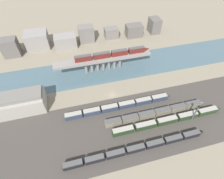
{
  "coord_description": "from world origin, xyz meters",
  "views": [
    {
      "loc": [
        -18.35,
        -70.14,
        83.58
      ],
      "look_at": [
        0.0,
        0.72,
        4.23
      ],
      "focal_mm": 28.0,
      "sensor_mm": 36.0,
      "label": 1
    }
  ],
  "objects_px": {
    "warehouse_building": "(21,102)",
    "train_yard_far": "(156,113)",
    "train_yard_mid": "(169,120)",
    "train_yard_outer": "(120,106)",
    "train_on_bridge": "(112,54)",
    "train_yard_near": "(138,148)",
    "signal_tower": "(195,113)"
  },
  "relations": [
    {
      "from": "warehouse_building",
      "to": "train_yard_far",
      "type": "bearing_deg",
      "value": -17.67
    },
    {
      "from": "train_yard_mid",
      "to": "train_yard_outer",
      "type": "xyz_separation_m",
      "value": [
        -23.26,
        16.09,
        -0.07
      ]
    },
    {
      "from": "train_yard_outer",
      "to": "warehouse_building",
      "type": "bearing_deg",
      "value": 165.95
    },
    {
      "from": "train_on_bridge",
      "to": "warehouse_building",
      "type": "bearing_deg",
      "value": -159.04
    },
    {
      "from": "train_yard_near",
      "to": "train_yard_outer",
      "type": "xyz_separation_m",
      "value": [
        -1.06,
        26.78,
        0.14
      ]
    },
    {
      "from": "train_yard_far",
      "to": "signal_tower",
      "type": "distance_m",
      "value": 20.07
    },
    {
      "from": "train_yard_near",
      "to": "signal_tower",
      "type": "bearing_deg",
      "value": 14.01
    },
    {
      "from": "train_yard_mid",
      "to": "warehouse_building",
      "type": "relative_size",
      "value": 2.52
    },
    {
      "from": "train_yard_far",
      "to": "train_yard_near",
      "type": "bearing_deg",
      "value": -135.95
    },
    {
      "from": "warehouse_building",
      "to": "signal_tower",
      "type": "xyz_separation_m",
      "value": [
        91.16,
        -31.66,
        0.65
      ]
    },
    {
      "from": "train_yard_near",
      "to": "train_yard_outer",
      "type": "distance_m",
      "value": 26.8
    },
    {
      "from": "train_yard_outer",
      "to": "signal_tower",
      "type": "distance_m",
      "value": 40.86
    },
    {
      "from": "train_yard_far",
      "to": "warehouse_building",
      "type": "xyz_separation_m",
      "value": [
        -73.47,
        23.4,
        3.99
      ]
    },
    {
      "from": "train_on_bridge",
      "to": "train_yard_near",
      "type": "bearing_deg",
      "value": -93.39
    },
    {
      "from": "train_yard_outer",
      "to": "warehouse_building",
      "type": "xyz_separation_m",
      "value": [
        -54.75,
        13.7,
        3.98
      ]
    },
    {
      "from": "train_yard_far",
      "to": "signal_tower",
      "type": "xyz_separation_m",
      "value": [
        17.69,
        -8.26,
        4.64
      ]
    },
    {
      "from": "train_yard_far",
      "to": "train_on_bridge",
      "type": "bearing_deg",
      "value": 106.76
    },
    {
      "from": "train_yard_far",
      "to": "train_yard_mid",
      "type": "bearing_deg",
      "value": -54.65
    },
    {
      "from": "train_on_bridge",
      "to": "train_yard_outer",
      "type": "xyz_separation_m",
      "value": [
        -4.8,
        -36.52,
        -10.69
      ]
    },
    {
      "from": "train_on_bridge",
      "to": "signal_tower",
      "type": "relative_size",
      "value": 4.12
    },
    {
      "from": "train_on_bridge",
      "to": "train_yard_far",
      "type": "xyz_separation_m",
      "value": [
        13.91,
        -46.22,
        -10.7
      ]
    },
    {
      "from": "train_on_bridge",
      "to": "warehouse_building",
      "type": "xyz_separation_m",
      "value": [
        -59.55,
        -22.82,
        -6.71
      ]
    },
    {
      "from": "train_yard_far",
      "to": "train_yard_outer",
      "type": "relative_size",
      "value": 0.94
    },
    {
      "from": "train_on_bridge",
      "to": "signal_tower",
      "type": "distance_m",
      "value": 63.27
    },
    {
      "from": "signal_tower",
      "to": "train_yard_outer",
      "type": "bearing_deg",
      "value": 153.75
    },
    {
      "from": "train_yard_mid",
      "to": "train_yard_far",
      "type": "xyz_separation_m",
      "value": [
        -4.54,
        6.4,
        -0.08
      ]
    },
    {
      "from": "train_yard_mid",
      "to": "train_yard_far",
      "type": "bearing_deg",
      "value": 125.35
    },
    {
      "from": "train_yard_far",
      "to": "train_yard_outer",
      "type": "distance_m",
      "value": 21.08
    },
    {
      "from": "train_yard_far",
      "to": "warehouse_building",
      "type": "bearing_deg",
      "value": 162.33
    },
    {
      "from": "train_on_bridge",
      "to": "train_yard_outer",
      "type": "bearing_deg",
      "value": -97.49
    },
    {
      "from": "train_yard_mid",
      "to": "signal_tower",
      "type": "xyz_separation_m",
      "value": [
        13.15,
        -1.87,
        4.56
      ]
    },
    {
      "from": "train_yard_mid",
      "to": "train_yard_far",
      "type": "relative_size",
      "value": 1.08
    }
  ]
}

